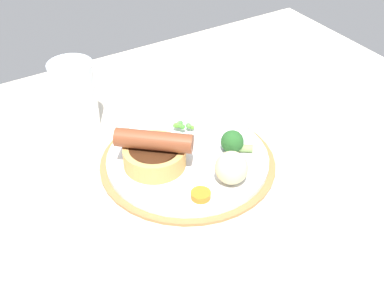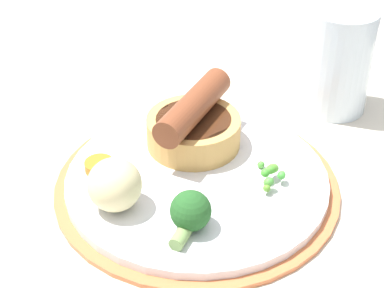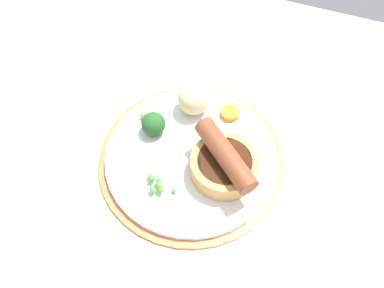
{
  "view_description": "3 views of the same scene",
  "coord_description": "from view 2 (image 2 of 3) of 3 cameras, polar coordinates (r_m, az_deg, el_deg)",
  "views": [
    {
      "loc": [
        32.15,
        56.1,
        55.9
      ],
      "look_at": [
        -2.55,
        -0.79,
        5.91
      ],
      "focal_mm": 50.0,
      "sensor_mm": 36.0,
      "label": 1
    },
    {
      "loc": [
        -48.26,
        12.17,
        42.47
      ],
      "look_at": [
        0.16,
        0.13,
        7.2
      ],
      "focal_mm": 60.0,
      "sensor_mm": 36.0,
      "label": 2
    },
    {
      "loc": [
        9.59,
        -30.33,
        57.98
      ],
      "look_at": [
        -1.43,
        0.74,
        6.34
      ],
      "focal_mm": 40.0,
      "sensor_mm": 36.0,
      "label": 3
    }
  ],
  "objects": [
    {
      "name": "dining_table",
      "position": [
        0.64,
        0.14,
        -4.2
      ],
      "size": [
        110.0,
        80.0,
        3.0
      ],
      "primitive_type": "cube",
      "color": "beige",
      "rests_on": "ground"
    },
    {
      "name": "dinner_plate",
      "position": [
        0.62,
        0.41,
        -3.47
      ],
      "size": [
        27.48,
        27.48,
        1.4
      ],
      "color": "#CC6B3D",
      "rests_on": "dining_table"
    },
    {
      "name": "sausage_pudding",
      "position": [
        0.65,
        0.14,
        1.71
      ],
      "size": [
        10.73,
        9.76,
        6.02
      ],
      "rotation": [
        0.0,
        0.0,
        2.43
      ],
      "color": "tan",
      "rests_on": "dinner_plate"
    },
    {
      "name": "pea_pile",
      "position": [
        0.61,
        7.01,
        -2.66
      ],
      "size": [
        4.68,
        2.67,
        1.7
      ],
      "color": "green",
      "rests_on": "dinner_plate"
    },
    {
      "name": "broccoli_floret_near",
      "position": [
        0.55,
        -0.18,
        -6.11
      ],
      "size": [
        4.81,
        4.29,
        3.62
      ],
      "rotation": [
        0.0,
        0.0,
        5.64
      ],
      "color": "#235623",
      "rests_on": "dinner_plate"
    },
    {
      "name": "potato_chunk_0",
      "position": [
        0.57,
        -6.9,
        -3.62
      ],
      "size": [
        5.59,
        5.63,
        4.93
      ],
      "primitive_type": "ellipsoid",
      "rotation": [
        0.0,
        0.0,
        3.31
      ],
      "color": "beige",
      "rests_on": "dinner_plate"
    },
    {
      "name": "carrot_slice_0",
      "position": [
        0.63,
        -8.23,
        -1.94
      ],
      "size": [
        3.71,
        3.71,
        0.97
      ],
      "primitive_type": "cylinder",
      "rotation": [
        0.0,
        0.0,
        2.78
      ],
      "color": "orange",
      "rests_on": "dinner_plate"
    },
    {
      "name": "fork",
      "position": [
        0.91,
        11.27,
        9.09
      ],
      "size": [
        18.01,
        4.69,
        0.6
      ],
      "primitive_type": "cube",
      "rotation": [
        0.0,
        0.0,
        -0.17
      ],
      "color": "silver",
      "rests_on": "dining_table"
    },
    {
      "name": "drinking_glass",
      "position": [
        0.74,
        12.88,
        7.25
      ],
      "size": [
        7.4,
        7.4,
        12.0
      ],
      "primitive_type": "cylinder",
      "color": "silver",
      "rests_on": "dining_table"
    }
  ]
}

